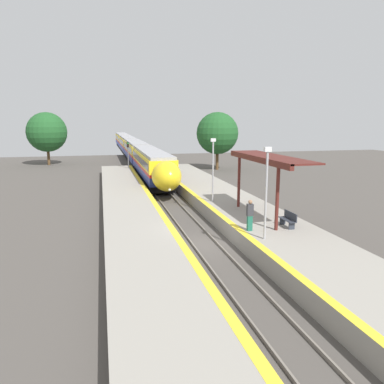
{
  "coord_description": "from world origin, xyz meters",
  "views": [
    {
      "loc": [
        -5.57,
        -20.03,
        7.06
      ],
      "look_at": [
        0.58,
        5.37,
        2.07
      ],
      "focal_mm": 35.0,
      "sensor_mm": 36.0,
      "label": 1
    }
  ],
  "objects_px": {
    "train": "(132,147)",
    "person_waiting": "(250,215)",
    "railway_signal": "(128,155)",
    "lamppost_mid": "(213,166)",
    "lamppost_near": "(266,187)",
    "platform_bench": "(289,219)"
  },
  "relations": [
    {
      "from": "lamppost_near",
      "to": "lamppost_mid",
      "type": "height_order",
      "value": "same"
    },
    {
      "from": "person_waiting",
      "to": "lamppost_near",
      "type": "xyz_separation_m",
      "value": [
        0.18,
        -1.6,
        1.85
      ]
    },
    {
      "from": "platform_bench",
      "to": "railway_signal",
      "type": "xyz_separation_m",
      "value": [
        -7.04,
        29.93,
        1.23
      ]
    },
    {
      "from": "train",
      "to": "platform_bench",
      "type": "height_order",
      "value": "train"
    },
    {
      "from": "train",
      "to": "lamppost_near",
      "type": "relative_size",
      "value": 16.83
    },
    {
      "from": "platform_bench",
      "to": "person_waiting",
      "type": "bearing_deg",
      "value": -175.49
    },
    {
      "from": "lamppost_mid",
      "to": "platform_bench",
      "type": "bearing_deg",
      "value": -73.1
    },
    {
      "from": "lamppost_near",
      "to": "lamppost_mid",
      "type": "distance_m",
      "value": 9.4
    },
    {
      "from": "person_waiting",
      "to": "lamppost_mid",
      "type": "bearing_deg",
      "value": 88.67
    },
    {
      "from": "train",
      "to": "railway_signal",
      "type": "distance_m",
      "value": 22.2
    },
    {
      "from": "train",
      "to": "lamppost_mid",
      "type": "height_order",
      "value": "lamppost_mid"
    },
    {
      "from": "platform_bench",
      "to": "lamppost_mid",
      "type": "relative_size",
      "value": 0.31
    },
    {
      "from": "train",
      "to": "person_waiting",
      "type": "bearing_deg",
      "value": -87.45
    },
    {
      "from": "train",
      "to": "railway_signal",
      "type": "height_order",
      "value": "railway_signal"
    },
    {
      "from": "person_waiting",
      "to": "lamppost_near",
      "type": "relative_size",
      "value": 0.37
    },
    {
      "from": "train",
      "to": "railway_signal",
      "type": "relative_size",
      "value": 18.34
    },
    {
      "from": "platform_bench",
      "to": "lamppost_near",
      "type": "relative_size",
      "value": 0.31
    },
    {
      "from": "lamppost_mid",
      "to": "person_waiting",
      "type": "bearing_deg",
      "value": -91.33
    },
    {
      "from": "platform_bench",
      "to": "lamppost_mid",
      "type": "height_order",
      "value": "lamppost_mid"
    },
    {
      "from": "train",
      "to": "platform_bench",
      "type": "relative_size",
      "value": 54.89
    },
    {
      "from": "person_waiting",
      "to": "railway_signal",
      "type": "relative_size",
      "value": 0.4
    },
    {
      "from": "railway_signal",
      "to": "lamppost_mid",
      "type": "height_order",
      "value": "lamppost_mid"
    }
  ]
}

